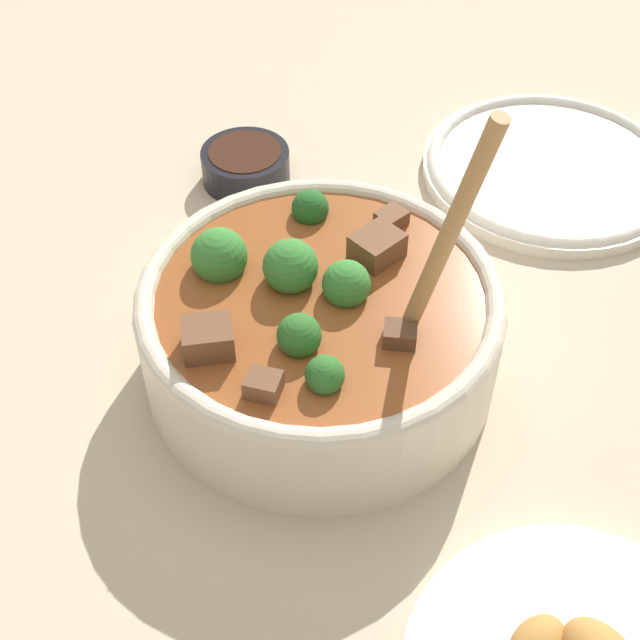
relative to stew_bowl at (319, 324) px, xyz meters
name	(u,v)px	position (x,y,z in m)	size (l,w,h in m)	color
ground_plane	(320,369)	(0.00, 0.00, -0.05)	(4.00, 4.00, 0.00)	#C6B293
stew_bowl	(319,324)	(0.00, 0.00, 0.00)	(0.27, 0.27, 0.27)	beige
condiment_bowl	(246,164)	(-0.20, -0.16, -0.03)	(0.08, 0.08, 0.03)	black
empty_plate	(551,168)	(-0.32, 0.11, -0.04)	(0.25, 0.25, 0.02)	silver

